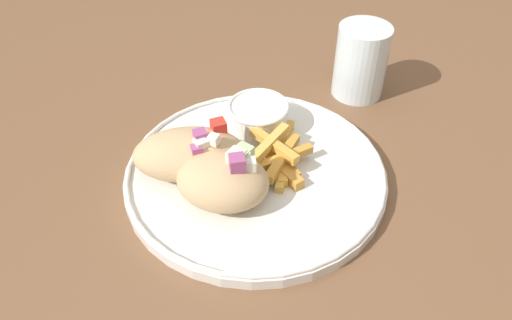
# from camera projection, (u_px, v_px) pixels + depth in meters

# --- Properties ---
(table) EXTENTS (1.25, 1.25, 0.71)m
(table) POSITION_uv_depth(u_px,v_px,m) (235.00, 220.00, 0.65)
(table) COLOR brown
(table) RESTS_ON ground_plane
(plate) EXTENTS (0.31, 0.31, 0.02)m
(plate) POSITION_uv_depth(u_px,v_px,m) (256.00, 175.00, 0.59)
(plate) COLOR white
(plate) RESTS_ON table
(pita_sandwich_near) EXTENTS (0.13, 0.12, 0.07)m
(pita_sandwich_near) POSITION_uv_depth(u_px,v_px,m) (224.00, 180.00, 0.54)
(pita_sandwich_near) COLOR tan
(pita_sandwich_near) RESTS_ON plate
(pita_sandwich_far) EXTENTS (0.14, 0.09, 0.06)m
(pita_sandwich_far) POSITION_uv_depth(u_px,v_px,m) (190.00, 154.00, 0.57)
(pita_sandwich_far) COLOR tan
(pita_sandwich_far) RESTS_ON plate
(fries_pile) EXTENTS (0.08, 0.12, 0.03)m
(fries_pile) POSITION_uv_depth(u_px,v_px,m) (280.00, 155.00, 0.60)
(fries_pile) COLOR gold
(fries_pile) RESTS_ON plate
(sauce_ramekin) EXTENTS (0.08, 0.08, 0.04)m
(sauce_ramekin) POSITION_uv_depth(u_px,v_px,m) (258.00, 115.00, 0.64)
(sauce_ramekin) COLOR white
(sauce_ramekin) RESTS_ON plate
(water_glass) EXTENTS (0.07, 0.07, 0.10)m
(water_glass) POSITION_uv_depth(u_px,v_px,m) (360.00, 64.00, 0.71)
(water_glass) COLOR silver
(water_glass) RESTS_ON table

